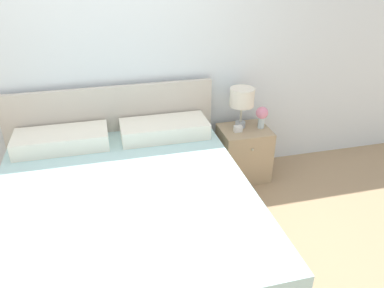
{
  "coord_description": "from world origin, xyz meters",
  "views": [
    {
      "loc": [
        -0.06,
        -3.25,
        2.08
      ],
      "look_at": [
        0.62,
        -0.57,
        0.63
      ],
      "focal_mm": 35.0,
      "sensor_mm": 36.0,
      "label": 1
    }
  ],
  "objects_px": {
    "nightstand": "(243,153)",
    "alarm_clock": "(238,129)",
    "flower_vase": "(262,115)",
    "bed": "(125,216)",
    "table_lamp": "(242,99)"
  },
  "relations": [
    {
      "from": "alarm_clock",
      "to": "bed",
      "type": "bearing_deg",
      "value": -148.15
    },
    {
      "from": "bed",
      "to": "alarm_clock",
      "type": "relative_size",
      "value": 27.16
    },
    {
      "from": "flower_vase",
      "to": "nightstand",
      "type": "bearing_deg",
      "value": 177.9
    },
    {
      "from": "nightstand",
      "to": "alarm_clock",
      "type": "xyz_separation_m",
      "value": [
        -0.09,
        -0.04,
        0.3
      ]
    },
    {
      "from": "nightstand",
      "to": "flower_vase",
      "type": "xyz_separation_m",
      "value": [
        0.16,
        -0.01,
        0.4
      ]
    },
    {
      "from": "bed",
      "to": "alarm_clock",
      "type": "distance_m",
      "value": 1.37
    },
    {
      "from": "table_lamp",
      "to": "alarm_clock",
      "type": "relative_size",
      "value": 5.16
    },
    {
      "from": "bed",
      "to": "flower_vase",
      "type": "bearing_deg",
      "value": 28.06
    },
    {
      "from": "bed",
      "to": "table_lamp",
      "type": "distance_m",
      "value": 1.54
    },
    {
      "from": "flower_vase",
      "to": "table_lamp",
      "type": "bearing_deg",
      "value": 160.16
    },
    {
      "from": "nightstand",
      "to": "table_lamp",
      "type": "xyz_separation_m",
      "value": [
        -0.03,
        0.06,
        0.56
      ]
    },
    {
      "from": "nightstand",
      "to": "table_lamp",
      "type": "bearing_deg",
      "value": 114.24
    },
    {
      "from": "flower_vase",
      "to": "alarm_clock",
      "type": "xyz_separation_m",
      "value": [
        -0.25,
        -0.03,
        -0.1
      ]
    },
    {
      "from": "bed",
      "to": "nightstand",
      "type": "xyz_separation_m",
      "value": [
        1.24,
        0.75,
        -0.04
      ]
    },
    {
      "from": "alarm_clock",
      "to": "flower_vase",
      "type": "bearing_deg",
      "value": 7.28
    }
  ]
}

